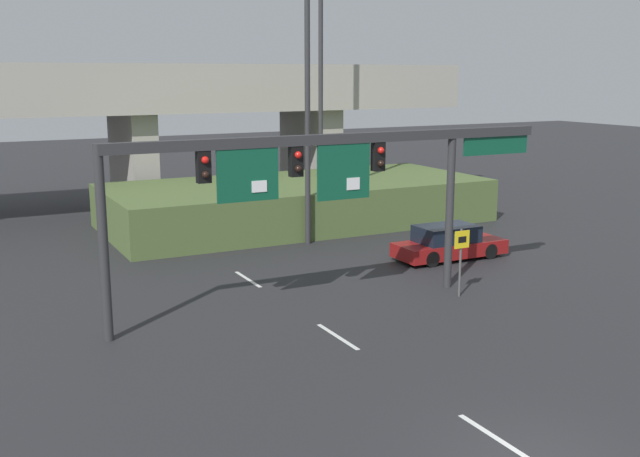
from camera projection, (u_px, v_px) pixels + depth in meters
name	position (u px, v px, depth m)	size (l,w,h in m)	color
lane_markings	(248.00, 279.00, 27.74)	(0.14, 30.14, 0.01)	silver
signal_gantry	(327.00, 168.00, 23.62)	(15.49, 0.44, 5.62)	#2D2D30
speed_limit_sign	(461.00, 253.00, 25.30)	(0.60, 0.11, 2.35)	#4C4C4C
highway_light_pole_near	(321.00, 36.00, 38.37)	(0.70, 0.36, 18.01)	#2D2D30
highway_light_pole_far	(307.00, 65.00, 31.98)	(0.70, 0.36, 14.88)	#2D2D30
overpass_bridge	(131.00, 109.00, 41.41)	(39.35, 7.60, 7.99)	#A39E93
grass_embankment	(297.00, 203.00, 37.89)	(18.92, 8.31, 2.13)	#4C6033
parked_sedan_near_right	(448.00, 243.00, 30.69)	(4.71, 1.82, 1.41)	maroon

